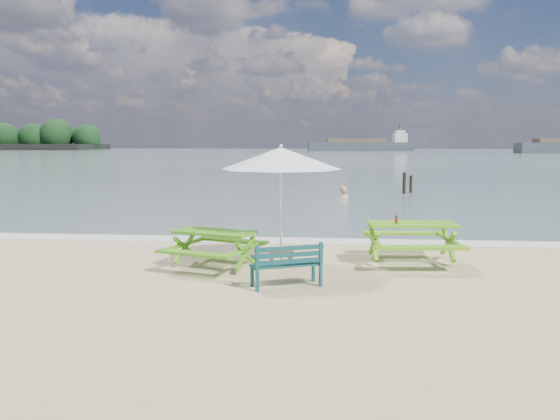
# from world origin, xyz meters

# --- Properties ---
(sea) EXTENTS (300.00, 300.00, 0.00)m
(sea) POSITION_xyz_m (0.00, 85.00, 0.00)
(sea) COLOR slate
(sea) RESTS_ON ground
(foam_strip) EXTENTS (22.00, 0.90, 0.01)m
(foam_strip) POSITION_xyz_m (0.00, 4.60, 0.01)
(foam_strip) COLOR silver
(foam_strip) RESTS_ON ground
(picnic_table_left) EXTENTS (2.07, 2.19, 0.76)m
(picnic_table_left) POSITION_xyz_m (-1.49, 1.48, 0.37)
(picnic_table_left) COLOR #469416
(picnic_table_left) RESTS_ON ground
(picnic_table_right) EXTENTS (1.95, 2.14, 0.86)m
(picnic_table_right) POSITION_xyz_m (2.52, 2.31, 0.41)
(picnic_table_right) COLOR #5EA418
(picnic_table_right) RESTS_ON ground
(park_bench) EXTENTS (1.30, 0.85, 0.76)m
(park_bench) POSITION_xyz_m (0.06, 0.22, 0.24)
(park_bench) COLOR #0E3A3D
(park_bench) RESTS_ON ground
(side_table) EXTENTS (0.57, 0.57, 0.32)m
(side_table) POSITION_xyz_m (-0.18, 1.88, 0.17)
(side_table) COLOR brown
(side_table) RESTS_ON ground
(patio_umbrella) EXTENTS (2.85, 2.85, 2.42)m
(patio_umbrella) POSITION_xyz_m (-0.18, 1.88, 2.19)
(patio_umbrella) COLOR silver
(patio_umbrella) RESTS_ON ground
(beer_bottle) EXTENTS (0.06, 0.06, 0.23)m
(beer_bottle) POSITION_xyz_m (2.18, 2.12, 0.93)
(beer_bottle) COLOR #965F15
(beer_bottle) RESTS_ON picnic_table_right
(swimmer) EXTENTS (0.77, 0.59, 1.89)m
(swimmer) POSITION_xyz_m (1.41, 15.13, -0.39)
(swimmer) COLOR tan
(swimmer) RESTS_ON ground
(mooring_pilings) EXTENTS (0.56, 0.76, 1.24)m
(mooring_pilings) POSITION_xyz_m (4.58, 17.80, 0.38)
(mooring_pilings) COLOR black
(mooring_pilings) RESTS_ON ground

